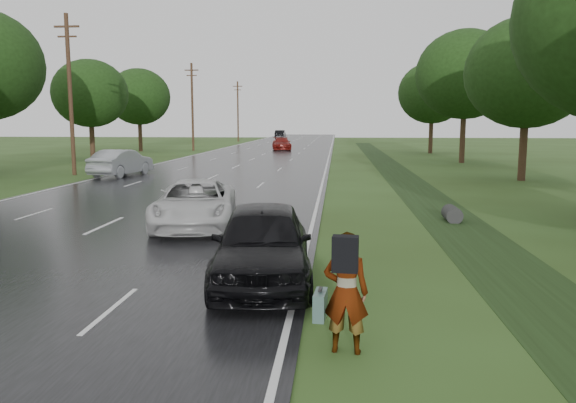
% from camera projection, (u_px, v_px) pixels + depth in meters
% --- Properties ---
extents(road, '(14.00, 180.00, 0.04)m').
position_uv_depth(road, '(260.00, 156.00, 54.80)').
color(road, black).
rests_on(road, ground).
extents(edge_stripe_east, '(0.12, 180.00, 0.01)m').
position_uv_depth(edge_stripe_east, '(329.00, 156.00, 54.21)').
color(edge_stripe_east, silver).
rests_on(edge_stripe_east, road).
extents(edge_stripe_west, '(0.12, 180.00, 0.01)m').
position_uv_depth(edge_stripe_west, '(192.00, 156.00, 55.38)').
color(edge_stripe_west, silver).
rests_on(edge_stripe_west, road).
extents(center_line, '(0.12, 180.00, 0.01)m').
position_uv_depth(center_line, '(260.00, 156.00, 54.80)').
color(center_line, silver).
rests_on(center_line, road).
extents(drainage_ditch, '(2.20, 120.00, 0.56)m').
position_uv_depth(drainage_ditch, '(417.00, 190.00, 27.88)').
color(drainage_ditch, black).
rests_on(drainage_ditch, ground).
extents(utility_pole_mid, '(1.60, 0.26, 10.00)m').
position_uv_depth(utility_pole_mid, '(70.00, 92.00, 35.14)').
color(utility_pole_mid, '#3E2A19').
rests_on(utility_pole_mid, ground).
extents(utility_pole_far, '(1.60, 0.26, 10.00)m').
position_uv_depth(utility_pole_far, '(192.00, 106.00, 64.72)').
color(utility_pole_far, '#3E2A19').
rests_on(utility_pole_far, ground).
extents(utility_pole_distant, '(1.60, 0.26, 10.00)m').
position_uv_depth(utility_pole_distant, '(238.00, 110.00, 94.30)').
color(utility_pole_distant, '#3E2A19').
rests_on(utility_pole_distant, ground).
extents(tree_east_c, '(7.00, 7.00, 9.29)m').
position_uv_depth(tree_east_c, '(527.00, 73.00, 31.65)').
color(tree_east_c, '#3E2A19').
rests_on(tree_east_c, ground).
extents(tree_east_d, '(8.00, 8.00, 10.76)m').
position_uv_depth(tree_east_d, '(465.00, 75.00, 45.35)').
color(tree_east_d, '#3E2A19').
rests_on(tree_east_d, ground).
extents(tree_east_f, '(7.20, 7.20, 9.62)m').
position_uv_depth(tree_east_f, '(432.00, 93.00, 59.29)').
color(tree_east_f, '#3E2A19').
rests_on(tree_east_f, ground).
extents(tree_west_d, '(6.60, 6.60, 8.80)m').
position_uv_depth(tree_west_d, '(90.00, 93.00, 49.29)').
color(tree_west_d, '#3E2A19').
rests_on(tree_west_d, ground).
extents(tree_west_f, '(7.00, 7.00, 9.29)m').
position_uv_depth(tree_west_f, '(139.00, 97.00, 63.10)').
color(tree_west_f, '#3E2A19').
rests_on(tree_west_f, ground).
extents(pedestrian, '(0.84, 0.79, 1.83)m').
position_uv_depth(pedestrian, '(344.00, 291.00, 8.24)').
color(pedestrian, '#A5998C').
rests_on(pedestrian, ground).
extents(white_pickup, '(3.26, 5.67, 1.49)m').
position_uv_depth(white_pickup, '(195.00, 204.00, 18.03)').
color(white_pickup, silver).
rests_on(white_pickup, road).
extents(dark_sedan, '(2.43, 5.10, 1.68)m').
position_uv_depth(dark_sedan, '(263.00, 243.00, 11.76)').
color(dark_sedan, black).
rests_on(dark_sedan, road).
extents(silver_sedan, '(2.59, 5.23, 1.65)m').
position_uv_depth(silver_sedan, '(121.00, 163.00, 34.77)').
color(silver_sedan, gray).
rests_on(silver_sedan, road).
extents(far_car_red, '(2.86, 5.37, 1.48)m').
position_uv_depth(far_car_red, '(282.00, 144.00, 66.04)').
color(far_car_red, maroon).
rests_on(far_car_red, road).
extents(far_car_dark, '(1.79, 5.05, 1.66)m').
position_uv_depth(far_car_dark, '(280.00, 134.00, 107.88)').
color(far_car_dark, black).
rests_on(far_car_dark, road).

